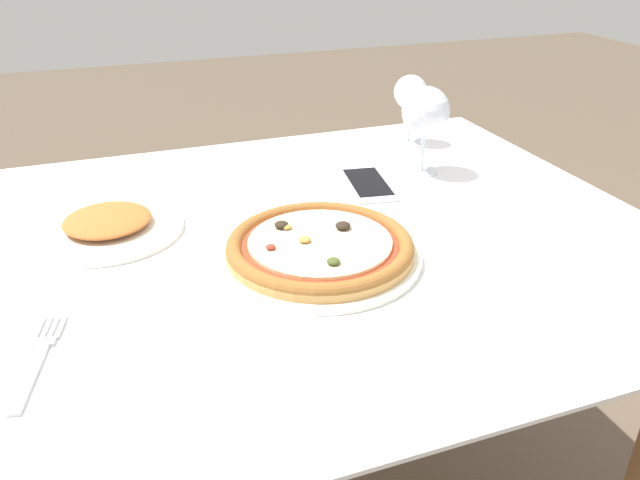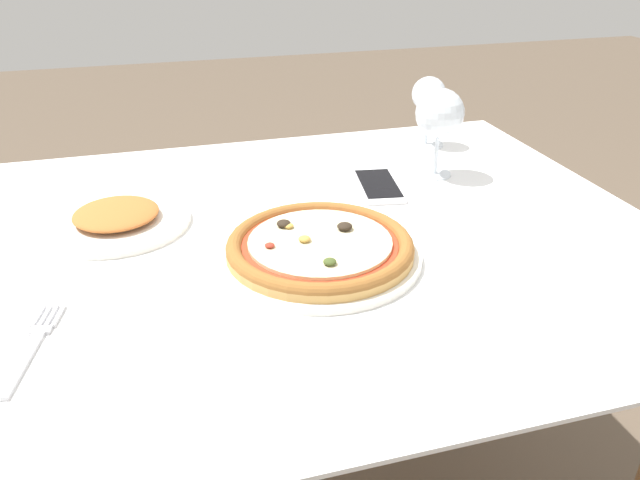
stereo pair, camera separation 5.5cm
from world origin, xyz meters
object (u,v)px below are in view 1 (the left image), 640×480
pizza_plate (320,248)px  fork (38,357)px  dining_table (269,295)px  side_plate (108,225)px  wine_glass_far_left (410,96)px  wine_glass_far_right (425,112)px  cell_phone (368,184)px

pizza_plate → fork: 0.38m
dining_table → side_plate: (-0.22, 0.11, 0.11)m
wine_glass_far_left → wine_glass_far_right: wine_glass_far_right is taller
fork → wine_glass_far_left: wine_glass_far_left is taller
wine_glass_far_right → cell_phone: size_ratio=1.06×
dining_table → wine_glass_far_left: size_ratio=8.49×
dining_table → wine_glass_far_right: wine_glass_far_right is taller
wine_glass_far_right → wine_glass_far_left: bearing=71.7°
pizza_plate → side_plate: (-0.28, 0.19, -0.01)m
wine_glass_far_left → wine_glass_far_right: bearing=-108.3°
fork → wine_glass_far_right: size_ratio=1.04×
wine_glass_far_left → wine_glass_far_right: size_ratio=0.88×
fork → wine_glass_far_right: (0.66, 0.35, 0.11)m
dining_table → fork: size_ratio=7.20×
fork → cell_phone: (0.54, 0.32, 0.00)m
dining_table → cell_phone: cell_phone is taller
fork → side_plate: bearing=72.8°
pizza_plate → wine_glass_far_right: size_ratio=1.77×
wine_glass_far_left → cell_phone: (-0.18, -0.19, -0.10)m
dining_table → wine_glass_far_left: wine_glass_far_left is taller
cell_phone → wine_glass_far_right: bearing=14.9°
pizza_plate → wine_glass_far_left: bearing=49.8°
pizza_plate → cell_phone: pizza_plate is taller
fork → pizza_plate: bearing=16.1°
wine_glass_far_left → pizza_plate: bearing=-130.2°
side_plate → wine_glass_far_right: bearing=5.9°
pizza_plate → wine_glass_far_right: (0.29, 0.25, 0.10)m
wine_glass_far_left → side_plate: bearing=-160.5°
fork → wine_glass_far_right: wine_glass_far_right is taller
wine_glass_far_left → side_plate: (-0.62, -0.22, -0.09)m
dining_table → side_plate: side_plate is taller
fork → cell_phone: size_ratio=1.11×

